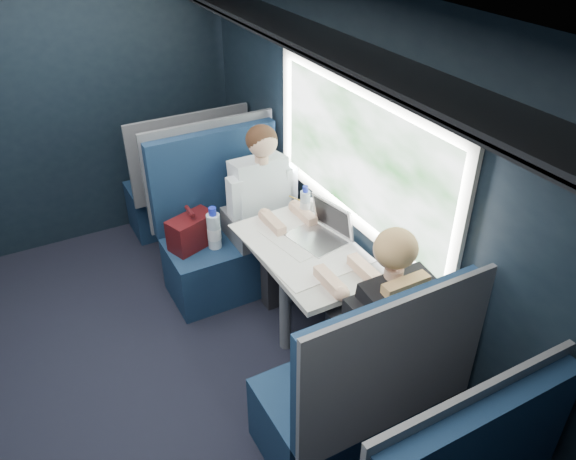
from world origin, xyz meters
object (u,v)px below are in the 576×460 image
seat_row_front (187,186)px  laptop (324,229)px  seat_bay_far (357,393)px  cup (312,205)px  table (306,262)px  seat_bay_near (226,236)px  woman (382,316)px  bottle_small (305,203)px  man (266,204)px

seat_row_front → laptop: seat_row_front is taller
seat_bay_far → cup: 1.44m
laptop → table: bearing=-153.6°
seat_bay_near → woman: 1.63m
seat_row_front → cup: bearing=-70.6°
table → cup: size_ratio=11.74×
bottle_small → table: bearing=-118.9°
seat_bay_near → seat_row_front: size_ratio=1.09×
man → laptop: (0.11, -0.61, 0.09)m
seat_bay_near → man: (0.26, -0.17, 0.30)m
seat_bay_near → seat_bay_far: 1.75m
laptop → bottle_small: bearing=84.1°
man → seat_row_front: bearing=102.8°
table → woman: 0.71m
table → cup: bearing=55.5°
seat_bay_far → cup: (0.48, 1.31, 0.37)m
man → laptop: man is taller
seat_row_front → laptop: bearing=-78.0°
man → bottle_small: size_ratio=5.50×
laptop → cup: size_ratio=4.67×
seat_row_front → bottle_small: (0.39, -1.41, 0.44)m
seat_row_front → woman: (0.25, -2.50, 0.32)m
table → seat_bay_far: 0.93m
cup → bottle_small: bearing=-150.4°
table → seat_bay_far: bearing=-101.8°
table → man: size_ratio=0.76×
seat_bay_near → cup: 0.75m
seat_bay_far → seat_row_front: bearing=90.0°
table → laptop: (0.18, 0.09, 0.15)m
laptop → bottle_small: 0.30m
table → seat_bay_far: size_ratio=0.79×
seat_bay_far → laptop: size_ratio=3.17×
seat_bay_far → laptop: bearing=69.3°
woman → cup: size_ratio=15.53×
woman → cup: bearing=78.6°
cup → seat_bay_far: bearing=-110.2°
bottle_small → cup: (0.09, 0.05, -0.06)m
seat_bay_near → seat_bay_far: (0.01, -1.75, -0.01)m
woman → cup: woman is taller
table → man: 0.70m
bottle_small → seat_bay_near: bearing=129.9°
seat_row_front → man: size_ratio=0.88×
seat_bay_far → man: size_ratio=0.95×
man → seat_bay_far: bearing=-99.0°
bottle_small → seat_row_front: bearing=105.6°
seat_bay_far → man: 1.62m
bottle_small → cup: 0.12m
seat_bay_near → seat_row_front: 0.92m
woman → laptop: woman is taller
seat_bay_near → seat_row_front: (0.01, 0.92, -0.01)m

